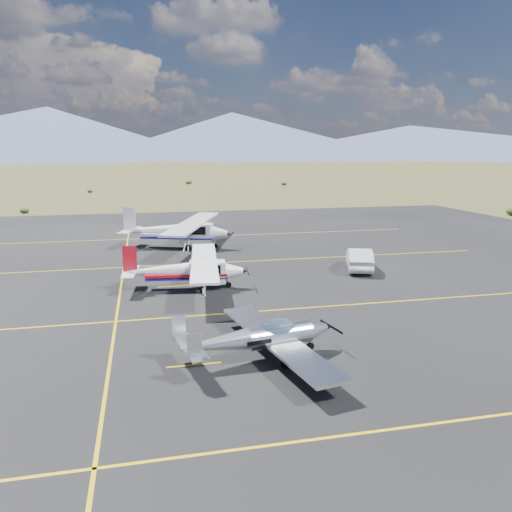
{
  "coord_description": "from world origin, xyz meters",
  "views": [
    {
      "loc": [
        -4.53,
        -20.47,
        7.65
      ],
      "look_at": [
        1.75,
        7.3,
        1.6
      ],
      "focal_mm": 35.0,
      "sensor_mm": 36.0,
      "label": 1
    }
  ],
  "objects_px": {
    "aircraft_cessna": "(186,270)",
    "sedan": "(359,259)",
    "aircraft_plain": "(177,230)",
    "aircraft_low_wing": "(262,338)"
  },
  "relations": [
    {
      "from": "aircraft_low_wing",
      "to": "aircraft_plain",
      "type": "distance_m",
      "value": 22.58
    },
    {
      "from": "aircraft_low_wing",
      "to": "aircraft_cessna",
      "type": "distance_m",
      "value": 10.46
    },
    {
      "from": "sedan",
      "to": "aircraft_low_wing",
      "type": "bearing_deg",
      "value": 72.53
    },
    {
      "from": "aircraft_plain",
      "to": "sedan",
      "type": "relative_size",
      "value": 2.91
    },
    {
      "from": "aircraft_plain",
      "to": "sedan",
      "type": "bearing_deg",
      "value": -23.44
    },
    {
      "from": "aircraft_low_wing",
      "to": "sedan",
      "type": "xyz_separation_m",
      "value": [
        9.5,
        12.48,
        -0.14
      ]
    },
    {
      "from": "aircraft_low_wing",
      "to": "sedan",
      "type": "relative_size",
      "value": 1.92
    },
    {
      "from": "aircraft_low_wing",
      "to": "sedan",
      "type": "height_order",
      "value": "aircraft_low_wing"
    },
    {
      "from": "aircraft_cessna",
      "to": "sedan",
      "type": "relative_size",
      "value": 2.32
    },
    {
      "from": "aircraft_low_wing",
      "to": "aircraft_plain",
      "type": "xyz_separation_m",
      "value": [
        -1.53,
        22.52,
        0.57
      ]
    }
  ]
}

